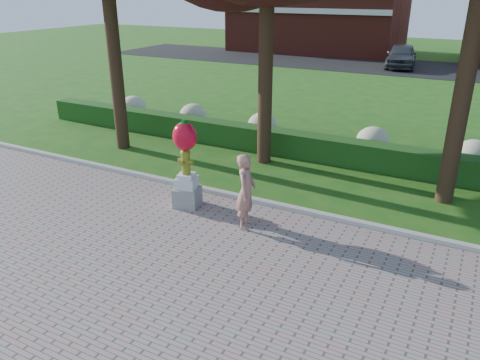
{
  "coord_description": "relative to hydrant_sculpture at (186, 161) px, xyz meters",
  "views": [
    {
      "loc": [
        3.97,
        -6.98,
        5.25
      ],
      "look_at": [
        -0.23,
        1.0,
        1.51
      ],
      "focal_mm": 35.0,
      "sensor_mm": 36.0,
      "label": 1
    }
  ],
  "objects": [
    {
      "name": "ground",
      "position": [
        2.3,
        -2.03,
        -1.24
      ],
      "size": [
        100.0,
        100.0,
        0.0
      ],
      "primitive_type": "plane",
      "color": "#1D5816",
      "rests_on": "ground"
    },
    {
      "name": "curb",
      "position": [
        2.3,
        0.97,
        -1.16
      ],
      "size": [
        40.0,
        0.18,
        0.15
      ],
      "primitive_type": "cube",
      "color": "#ADADA5",
      "rests_on": "ground"
    },
    {
      "name": "lawn_hedge",
      "position": [
        2.3,
        4.97,
        -0.84
      ],
      "size": [
        24.0,
        0.7,
        0.8
      ],
      "primitive_type": "cube",
      "color": "#134416",
      "rests_on": "ground"
    },
    {
      "name": "hydrangea_row",
      "position": [
        2.87,
        5.97,
        -0.69
      ],
      "size": [
        20.1,
        1.1,
        0.99
      ],
      "color": "#ABB187",
      "rests_on": "ground"
    },
    {
      "name": "street",
      "position": [
        2.3,
        25.97,
        -1.23
      ],
      "size": [
        50.0,
        8.0,
        0.02
      ],
      "primitive_type": "cube",
      "color": "black",
      "rests_on": "ground"
    },
    {
      "name": "building_left",
      "position": [
        -7.7,
        31.97,
        2.26
      ],
      "size": [
        14.0,
        8.0,
        7.0
      ],
      "primitive_type": "cube",
      "color": "maroon",
      "rests_on": "ground"
    },
    {
      "name": "hydrant_sculpture",
      "position": [
        0.0,
        0.0,
        0.0
      ],
      "size": [
        0.74,
        0.74,
        2.26
      ],
      "rotation": [
        0.0,
        0.0,
        0.23
      ],
      "color": "gray",
      "rests_on": "walkway"
    },
    {
      "name": "woman",
      "position": [
        1.85,
        -0.32,
        -0.3
      ],
      "size": [
        0.55,
        0.72,
        1.78
      ],
      "primitive_type": "imported",
      "rotation": [
        0.0,
        0.0,
        1.78
      ],
      "color": "#B37566",
      "rests_on": "walkway"
    },
    {
      "name": "parked_car",
      "position": [
        0.65,
        25.76,
        -0.41
      ],
      "size": [
        2.45,
        4.93,
        1.62
      ],
      "primitive_type": "imported",
      "rotation": [
        0.0,
        0.0,
        0.12
      ],
      "color": "#3D3F45",
      "rests_on": "street"
    }
  ]
}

